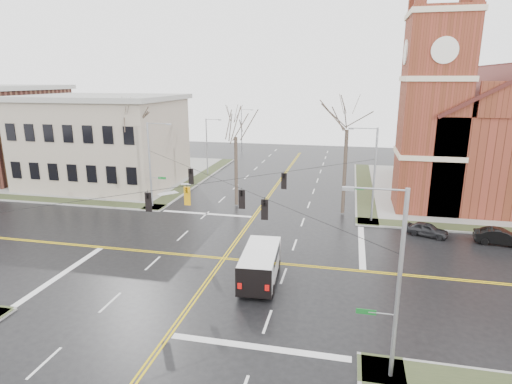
% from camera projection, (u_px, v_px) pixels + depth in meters
% --- Properties ---
extents(ground, '(120.00, 120.00, 0.00)m').
position_uv_depth(ground, '(224.00, 258.00, 33.15)').
color(ground, black).
rests_on(ground, ground).
extents(sidewalks, '(80.00, 80.00, 0.17)m').
position_uv_depth(sidewalks, '(224.00, 258.00, 33.13)').
color(sidewalks, gray).
rests_on(sidewalks, ground).
extents(road_markings, '(100.00, 100.00, 0.01)m').
position_uv_depth(road_markings, '(224.00, 258.00, 33.15)').
color(road_markings, gold).
rests_on(road_markings, ground).
extents(church, '(24.28, 27.48, 27.50)m').
position_uv_depth(church, '(490.00, 124.00, 49.21)').
color(church, '#5F2A18').
rests_on(church, ground).
extents(civic_building_a, '(18.00, 14.00, 11.00)m').
position_uv_depth(civic_building_a, '(104.00, 143.00, 55.20)').
color(civic_building_a, '#A1927F').
rests_on(civic_building_a, ground).
extents(signal_pole_ne, '(2.75, 0.22, 9.00)m').
position_uv_depth(signal_pole_ne, '(373.00, 172.00, 40.37)').
color(signal_pole_ne, gray).
rests_on(signal_pole_ne, ground).
extents(signal_pole_nw, '(2.75, 0.22, 9.00)m').
position_uv_depth(signal_pole_nw, '(151.00, 162.00, 45.09)').
color(signal_pole_nw, gray).
rests_on(signal_pole_nw, ground).
extents(signal_pole_se, '(2.75, 0.22, 9.00)m').
position_uv_depth(signal_pole_se, '(395.00, 281.00, 18.67)').
color(signal_pole_se, gray).
rests_on(signal_pole_se, ground).
extents(span_wires, '(23.02, 23.02, 0.03)m').
position_uv_depth(span_wires, '(222.00, 181.00, 31.56)').
color(span_wires, black).
rests_on(span_wires, ground).
extents(traffic_signals, '(8.21, 8.26, 1.30)m').
position_uv_depth(traffic_signals, '(220.00, 193.00, 31.12)').
color(traffic_signals, black).
rests_on(traffic_signals, ground).
extents(streetlight_north_a, '(2.30, 0.20, 8.00)m').
position_uv_depth(streetlight_north_a, '(208.00, 144.00, 60.65)').
color(streetlight_north_a, gray).
rests_on(streetlight_north_a, ground).
extents(streetlight_north_b, '(2.30, 0.20, 8.00)m').
position_uv_depth(streetlight_north_b, '(242.00, 129.00, 79.52)').
color(streetlight_north_b, gray).
rests_on(streetlight_north_b, ground).
extents(cargo_van, '(2.68, 6.05, 2.24)m').
position_uv_depth(cargo_van, '(261.00, 262.00, 29.31)').
color(cargo_van, white).
rests_on(cargo_van, ground).
extents(parked_car_a, '(3.79, 2.59, 1.20)m').
position_uv_depth(parked_car_a, '(427.00, 229.00, 37.78)').
color(parked_car_a, black).
rests_on(parked_car_a, ground).
extents(parked_car_b, '(4.21, 1.89, 1.34)m').
position_uv_depth(parked_car_b, '(500.00, 237.00, 35.81)').
color(parked_car_b, black).
rests_on(parked_car_b, ground).
extents(tree_nw_far, '(4.00, 4.00, 12.04)m').
position_uv_depth(tree_nw_far, '(133.00, 124.00, 46.92)').
color(tree_nw_far, '#3E3027').
rests_on(tree_nw_far, ground).
extents(tree_nw_near, '(4.00, 4.00, 11.10)m').
position_uv_depth(tree_nw_near, '(236.00, 132.00, 44.86)').
color(tree_nw_near, '#3E3027').
rests_on(tree_nw_near, ground).
extents(tree_ne, '(4.00, 4.00, 12.75)m').
position_uv_depth(tree_ne, '(347.00, 124.00, 41.66)').
color(tree_ne, '#3E3027').
rests_on(tree_ne, ground).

